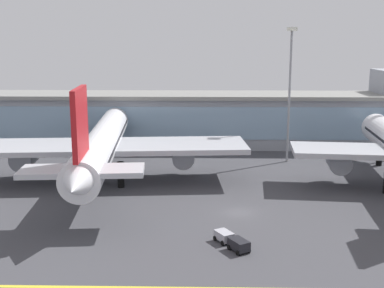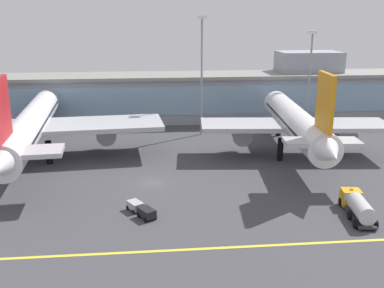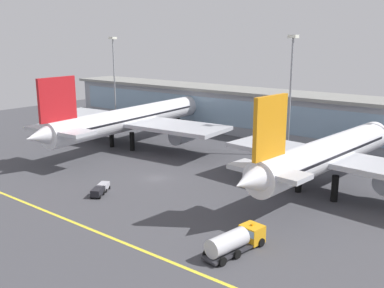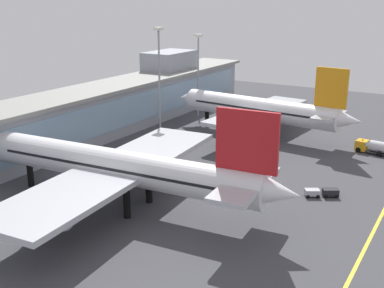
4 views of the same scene
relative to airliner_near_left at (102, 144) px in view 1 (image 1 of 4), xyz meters
name	(u,v)px [view 1 (image 1 of 4)]	position (x,y,z in m)	size (l,w,h in m)	color
ground_plane	(239,212)	(21.96, -14.94, -6.56)	(196.18, 196.18, 0.00)	#424247
terminal_building	(234,118)	(23.85, 30.61, -0.20)	(143.13, 14.00, 17.05)	#9399A3
airliner_near_left	(102,144)	(0.00, 0.00, 0.00)	(49.23, 58.26, 18.01)	black
baggage_tug_near	(232,240)	(20.29, -26.88, -5.77)	(4.23, 5.58, 1.40)	black
apron_light_mast_centre	(290,77)	(33.55, 15.19, 10.21)	(1.80, 1.80, 26.01)	gray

